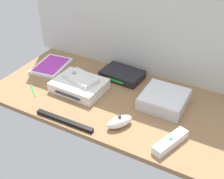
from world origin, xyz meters
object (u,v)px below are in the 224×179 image
(game_case, at_px, (52,66))
(network_router, at_px, (122,75))
(remote_classic_pad, at_px, (81,78))
(stylus_pen, at_px, (33,90))
(remote_wand, at_px, (170,142))
(game_console, at_px, (79,86))
(sensor_bar, at_px, (64,121))
(remote_nunchuk, at_px, (120,122))
(mini_computer, at_px, (164,99))

(game_case, bearing_deg, network_router, 5.57)
(network_router, distance_m, remote_classic_pad, 0.20)
(game_case, xyz_separation_m, network_router, (0.34, 0.08, 0.01))
(game_case, xyz_separation_m, stylus_pen, (0.05, -0.19, -0.00))
(game_case, height_order, remote_wand, remote_wand)
(game_console, relative_size, sensor_bar, 0.90)
(remote_wand, distance_m, remote_nunchuk, 0.19)
(mini_computer, bearing_deg, game_console, -168.44)
(network_router, bearing_deg, game_case, -163.09)
(game_console, distance_m, game_case, 0.24)
(remote_wand, bearing_deg, mini_computer, 135.27)
(mini_computer, distance_m, network_router, 0.25)
(network_router, relative_size, sensor_bar, 0.79)
(mini_computer, height_order, game_case, mini_computer)
(network_router, bearing_deg, remote_wand, -38.19)
(game_console, distance_m, stylus_pen, 0.20)
(game_case, xyz_separation_m, remote_wand, (0.67, -0.23, 0.01))
(stylus_pen, bearing_deg, remote_wand, -2.85)
(remote_nunchuk, xyz_separation_m, remote_classic_pad, (-0.25, 0.13, 0.03))
(remote_wand, distance_m, remote_classic_pad, 0.46)
(remote_wand, distance_m, sensor_bar, 0.38)
(remote_nunchuk, distance_m, remote_classic_pad, 0.28)
(mini_computer, bearing_deg, network_router, 156.61)
(sensor_bar, bearing_deg, game_case, 133.58)
(remote_wand, relative_size, sensor_bar, 0.63)
(remote_nunchuk, relative_size, stylus_pen, 1.20)
(network_router, bearing_deg, sensor_bar, -93.19)
(remote_classic_pad, distance_m, sensor_bar, 0.22)
(sensor_bar, bearing_deg, remote_nunchuk, 21.63)
(remote_wand, height_order, remote_nunchuk, remote_nunchuk)
(game_console, distance_m, sensor_bar, 0.21)
(mini_computer, xyz_separation_m, remote_wand, (0.10, -0.20, -0.01))
(mini_computer, relative_size, sensor_bar, 0.71)
(game_case, xyz_separation_m, sensor_bar, (0.29, -0.30, -0.00))
(mini_computer, height_order, remote_wand, mini_computer)
(game_case, relative_size, remote_nunchuk, 1.90)
(remote_wand, xyz_separation_m, remote_classic_pad, (-0.44, 0.14, 0.04))
(remote_nunchuk, height_order, stylus_pen, remote_nunchuk)
(game_case, xyz_separation_m, remote_classic_pad, (0.23, -0.09, 0.05))
(network_router, xyz_separation_m, sensor_bar, (-0.05, -0.37, -0.01))
(remote_nunchuk, relative_size, sensor_bar, 0.45)
(sensor_bar, xyz_separation_m, stylus_pen, (-0.24, 0.10, -0.00))
(game_console, height_order, remote_nunchuk, remote_nunchuk)
(mini_computer, relative_size, game_case, 0.83)
(game_case, bearing_deg, sensor_bar, -52.55)
(game_console, bearing_deg, remote_wand, -14.32)
(game_console, height_order, game_case, game_console)
(network_router, xyz_separation_m, stylus_pen, (-0.29, -0.27, -0.01))
(game_case, bearing_deg, remote_classic_pad, -27.63)
(remote_classic_pad, bearing_deg, game_case, 174.12)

